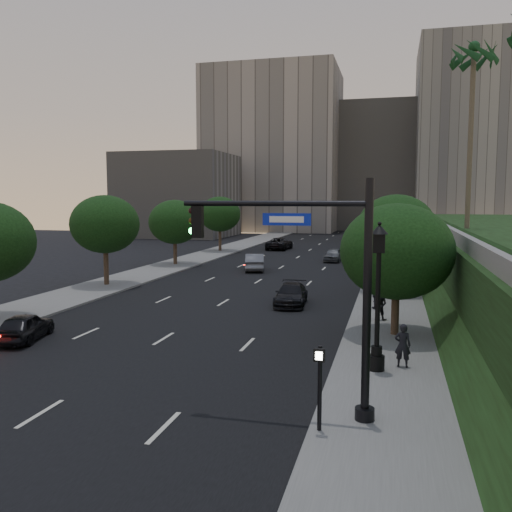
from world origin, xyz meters
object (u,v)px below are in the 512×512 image
(traffic_signal_mast, at_px, (328,296))
(pedestrian_a, at_px, (403,345))
(sedan_mid_left, at_px, (255,262))
(sedan_near_right, at_px, (291,295))
(sedan_far_right, at_px, (333,255))
(sedan_far_left, at_px, (279,244))
(pedestrian_b, at_px, (380,304))
(sedan_near_left, at_px, (25,327))
(pedestrian_c, at_px, (377,295))
(street_lamp, at_px, (378,304))

(traffic_signal_mast, relative_size, pedestrian_a, 4.25)
(traffic_signal_mast, relative_size, sedan_mid_left, 1.50)
(sedan_mid_left, height_order, pedestrian_a, pedestrian_a)
(sedan_near_right, height_order, sedan_far_right, sedan_far_right)
(sedan_far_left, bearing_deg, sedan_far_right, 127.96)
(pedestrian_b, bearing_deg, traffic_signal_mast, 108.33)
(sedan_near_left, xyz_separation_m, sedan_far_left, (2.17, 46.32, 0.12))
(pedestrian_a, distance_m, pedestrian_c, 10.89)
(sedan_near_left, bearing_deg, pedestrian_a, 166.44)
(street_lamp, relative_size, pedestrian_a, 3.41)
(sedan_mid_left, xyz_separation_m, sedan_near_right, (6.11, -14.89, -0.12))
(sedan_near_left, xyz_separation_m, sedan_near_right, (10.24, 11.14, 0.00))
(street_lamp, relative_size, sedan_near_right, 1.27)
(sedan_near_left, height_order, pedestrian_c, pedestrian_c)
(sedan_near_left, distance_m, sedan_mid_left, 26.35)
(sedan_near_left, xyz_separation_m, sedan_mid_left, (4.12, 26.02, 0.13))
(sedan_near_left, xyz_separation_m, pedestrian_a, (16.60, -0.27, 0.33))
(sedan_far_right, bearing_deg, traffic_signal_mast, -82.19)
(pedestrian_a, bearing_deg, sedan_near_right, -58.47)
(sedan_near_left, height_order, sedan_far_left, sedan_far_left)
(sedan_near_left, bearing_deg, traffic_signal_mast, 146.14)
(sedan_far_left, bearing_deg, traffic_signal_mast, 106.17)
(pedestrian_c, bearing_deg, sedan_mid_left, -88.04)
(sedan_near_right, bearing_deg, pedestrian_a, -65.42)
(street_lamp, xyz_separation_m, pedestrian_a, (0.94, 0.62, -1.66))
(sedan_mid_left, relative_size, pedestrian_a, 2.82)
(sedan_far_right, bearing_deg, sedan_near_right, -88.08)
(sedan_near_left, relative_size, sedan_far_right, 0.92)
(sedan_near_right, distance_m, pedestrian_c, 5.13)
(sedan_far_right, bearing_deg, pedestrian_b, -76.93)
(street_lamp, distance_m, sedan_mid_left, 29.34)
(traffic_signal_mast, height_order, pedestrian_a, traffic_signal_mast)
(sedan_far_right, height_order, pedestrian_b, pedestrian_b)
(street_lamp, relative_size, sedan_far_left, 1.02)
(sedan_far_left, bearing_deg, sedan_near_left, 90.23)
(sedan_near_left, distance_m, sedan_far_left, 46.37)
(traffic_signal_mast, relative_size, sedan_near_right, 1.58)
(pedestrian_c, bearing_deg, traffic_signal_mast, 52.80)
(sedan_near_right, bearing_deg, traffic_signal_mast, -80.63)
(pedestrian_b, distance_m, pedestrian_c, 2.83)
(sedan_far_right, distance_m, pedestrian_c, 24.80)
(traffic_signal_mast, height_order, sedan_far_right, traffic_signal_mast)
(traffic_signal_mast, distance_m, pedestrian_a, 6.36)
(sedan_near_right, xyz_separation_m, pedestrian_b, (5.34, -3.41, 0.32))
(sedan_mid_left, relative_size, pedestrian_c, 2.83)
(pedestrian_a, bearing_deg, pedestrian_c, -80.89)
(street_lamp, bearing_deg, pedestrian_b, 90.65)
(sedan_far_right, distance_m, pedestrian_a, 35.65)
(street_lamp, bearing_deg, sedan_far_right, 98.64)
(sedan_near_right, relative_size, pedestrian_a, 2.69)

